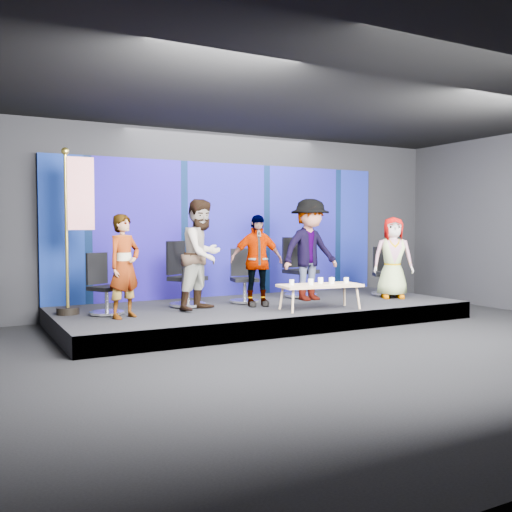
% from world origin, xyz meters
% --- Properties ---
extents(ground, '(10.00, 10.00, 0.00)m').
position_xyz_m(ground, '(0.00, 0.00, 0.00)').
color(ground, black).
rests_on(ground, ground).
extents(room_walls, '(10.02, 8.02, 3.51)m').
position_xyz_m(room_walls, '(0.00, 0.00, 2.43)').
color(room_walls, black).
rests_on(room_walls, ground).
extents(riser, '(7.00, 3.00, 0.30)m').
position_xyz_m(riser, '(0.00, 2.50, 0.15)').
color(riser, black).
rests_on(riser, ground).
extents(backdrop, '(7.00, 0.08, 2.60)m').
position_xyz_m(backdrop, '(0.00, 3.95, 1.60)').
color(backdrop, navy).
rests_on(backdrop, riser).
extents(chair_a, '(0.73, 0.73, 0.96)m').
position_xyz_m(chair_a, '(-2.72, 2.60, 0.62)').
color(chair_a, silver).
rests_on(chair_a, riser).
extents(panelist_a, '(0.67, 0.59, 1.55)m').
position_xyz_m(panelist_a, '(-2.53, 2.14, 1.08)').
color(panelist_a, black).
rests_on(panelist_a, riser).
extents(chair_b, '(0.86, 0.86, 1.12)m').
position_xyz_m(chair_b, '(-1.30, 2.86, 0.67)').
color(chair_b, silver).
rests_on(chair_b, riser).
extents(panelist_b, '(1.11, 1.04, 1.81)m').
position_xyz_m(panelist_b, '(-1.18, 2.37, 1.21)').
color(panelist_b, black).
rests_on(panelist_b, riser).
extents(chair_c, '(0.65, 0.65, 0.97)m').
position_xyz_m(chair_c, '(-0.18, 2.83, 0.62)').
color(chair_c, silver).
rests_on(chair_c, riser).
extents(panelist_c, '(0.98, 0.57, 1.57)m').
position_xyz_m(panelist_c, '(-0.19, 2.33, 1.08)').
color(panelist_c, black).
rests_on(panelist_c, riser).
extents(chair_d, '(0.71, 0.71, 1.16)m').
position_xyz_m(chair_d, '(1.13, 3.06, 0.68)').
color(chair_d, silver).
rests_on(chair_d, riser).
extents(panelist_d, '(1.27, 0.82, 1.87)m').
position_xyz_m(panelist_d, '(1.05, 2.56, 1.24)').
color(panelist_d, black).
rests_on(panelist_d, riser).
extents(chair_e, '(0.73, 0.73, 0.95)m').
position_xyz_m(chair_e, '(2.81, 2.53, 0.61)').
color(chair_e, silver).
rests_on(chair_e, riser).
extents(panelist_e, '(0.90, 0.80, 1.55)m').
position_xyz_m(panelist_e, '(2.62, 2.07, 1.07)').
color(panelist_e, black).
rests_on(panelist_e, riser).
extents(coffee_table, '(1.41, 0.73, 0.42)m').
position_xyz_m(coffee_table, '(0.54, 1.49, 0.68)').
color(coffee_table, tan).
rests_on(coffee_table, riser).
extents(mug_a, '(0.08, 0.08, 0.09)m').
position_xyz_m(mug_a, '(0.06, 1.59, 0.76)').
color(mug_a, silver).
rests_on(mug_a, coffee_table).
extents(mug_b, '(0.09, 0.09, 0.10)m').
position_xyz_m(mug_b, '(0.33, 1.44, 0.77)').
color(mug_b, silver).
rests_on(mug_b, coffee_table).
extents(mug_c, '(0.09, 0.09, 0.10)m').
position_xyz_m(mug_c, '(0.62, 1.59, 0.77)').
color(mug_c, silver).
rests_on(mug_c, coffee_table).
extents(mug_d, '(0.09, 0.09, 0.11)m').
position_xyz_m(mug_d, '(0.76, 1.46, 0.77)').
color(mug_d, silver).
rests_on(mug_d, coffee_table).
extents(mug_e, '(0.08, 0.08, 0.10)m').
position_xyz_m(mug_e, '(1.04, 1.44, 0.76)').
color(mug_e, silver).
rests_on(mug_e, coffee_table).
extents(flag_stand, '(0.59, 0.34, 2.58)m').
position_xyz_m(flag_stand, '(-3.09, 2.88, 1.67)').
color(flag_stand, black).
rests_on(flag_stand, riser).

